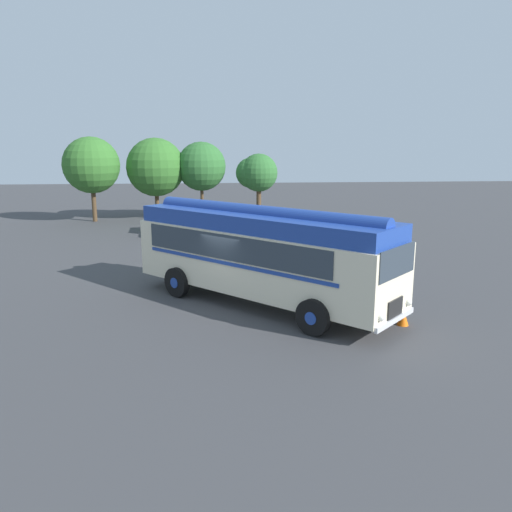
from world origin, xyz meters
The scene contains 9 objects.
ground_plane centered at (0.00, 0.00, 0.00)m, with size 120.00×120.00×0.00m, color #3D3D3F.
vintage_bus centered at (0.81, -0.20, 1.89)m, with size 8.79×8.92×3.49m.
car_near_left centered at (-3.24, 14.96, 0.85)m, with size 2.22×4.33×1.66m.
car_mid_left centered at (-0.27, 14.30, 0.85)m, with size 2.11×4.28×1.66m.
tree_far_left centered at (-9.42, 20.88, 4.06)m, with size 4.09×4.09×6.16m.
tree_left_of_centre centered at (-4.94, 21.87, 3.90)m, with size 4.39×4.39×6.10m.
tree_centre centered at (-1.48, 21.89, 3.93)m, with size 3.71×3.71×5.81m.
tree_right_of_centre centered at (2.69, 20.83, 3.49)m, with size 3.14×2.84×4.94m.
traffic_cone centered at (4.99, -2.76, 0.28)m, with size 0.36×0.36×0.55m, color orange.
Camera 1 is at (-0.96, -16.95, 5.43)m, focal length 35.00 mm.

